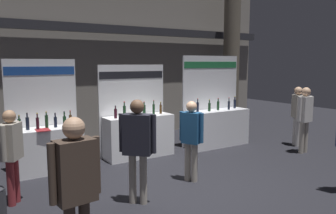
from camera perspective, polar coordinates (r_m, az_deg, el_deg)
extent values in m
plane|color=black|center=(6.57, 3.25, -13.32)|extent=(25.07, 25.07, 0.00)
cube|color=gray|center=(10.37, -12.32, 11.14)|extent=(12.54, 0.25, 6.04)
cube|color=#2D2D33|center=(10.11, -11.76, 12.97)|extent=(12.54, 0.20, 0.24)
cylinder|color=#665B4C|center=(11.97, 10.75, 8.71)|extent=(0.56, 0.56, 5.22)
cube|color=white|center=(7.66, -19.83, -6.94)|extent=(1.43, 0.60, 0.96)
cube|color=white|center=(7.85, -20.61, -1.21)|extent=(1.50, 0.04, 2.42)
cube|color=navy|center=(7.75, -20.91, 5.80)|extent=(1.46, 0.01, 0.18)
cylinder|color=#19381E|center=(7.36, -24.00, -2.88)|extent=(0.07, 0.07, 0.26)
cylinder|color=#19381E|center=(7.33, -24.07, -1.64)|extent=(0.03, 0.03, 0.06)
cylinder|color=gold|center=(7.33, -24.09, -1.33)|extent=(0.03, 0.03, 0.02)
cylinder|color=black|center=(7.50, -22.84, -2.63)|extent=(0.07, 0.07, 0.26)
cylinder|color=black|center=(7.47, -22.91, -1.35)|extent=(0.03, 0.03, 0.08)
cylinder|color=black|center=(7.47, -22.92, -0.99)|extent=(0.03, 0.03, 0.02)
cylinder|color=black|center=(7.43, -21.35, -2.67)|extent=(0.06, 0.06, 0.26)
cylinder|color=black|center=(7.40, -21.41, -1.39)|extent=(0.03, 0.03, 0.08)
cylinder|color=gold|center=(7.40, -21.43, -1.01)|extent=(0.03, 0.03, 0.02)
cylinder|color=#19381E|center=(7.53, -19.99, -2.38)|extent=(0.07, 0.07, 0.28)
cylinder|color=#19381E|center=(7.51, -20.05, -1.10)|extent=(0.03, 0.03, 0.06)
cylinder|color=gold|center=(7.50, -20.06, -0.80)|extent=(0.03, 0.03, 0.02)
cylinder|color=black|center=(7.59, -18.63, -2.46)|extent=(0.07, 0.07, 0.22)
cylinder|color=black|center=(7.57, -18.68, -1.36)|extent=(0.03, 0.03, 0.07)
cylinder|color=black|center=(7.56, -18.70, -1.02)|extent=(0.03, 0.03, 0.02)
cylinder|color=#19381E|center=(7.56, -17.22, -2.40)|extent=(0.07, 0.07, 0.23)
cylinder|color=#19381E|center=(7.54, -17.27, -1.19)|extent=(0.03, 0.03, 0.09)
cylinder|color=black|center=(7.53, -17.28, -0.79)|extent=(0.03, 0.03, 0.02)
cylinder|color=#472D14|center=(7.73, -16.30, -2.17)|extent=(0.06, 0.06, 0.23)
cylinder|color=#472D14|center=(7.71, -16.34, -1.02)|extent=(0.03, 0.03, 0.08)
cylinder|color=red|center=(7.70, -16.35, -0.64)|extent=(0.03, 0.03, 0.02)
cube|color=maroon|center=(7.36, -20.58, -3.68)|extent=(0.29, 0.37, 0.01)
cube|color=white|center=(8.40, -4.98, -4.99)|extent=(1.73, 0.60, 1.04)
cube|color=white|center=(8.59, -6.08, -0.48)|extent=(1.81, 0.04, 2.29)
cube|color=black|center=(8.49, -6.09, 5.46)|extent=(1.76, 0.01, 0.18)
cylinder|color=black|center=(7.98, -8.93, -1.12)|extent=(0.07, 0.07, 0.22)
cylinder|color=black|center=(7.96, -8.95, -0.11)|extent=(0.03, 0.03, 0.06)
cylinder|color=black|center=(7.95, -8.96, 0.17)|extent=(0.03, 0.03, 0.02)
cylinder|color=#19381E|center=(8.11, -7.44, -0.77)|extent=(0.07, 0.07, 0.27)
cylinder|color=#19381E|center=(8.09, -7.46, 0.49)|extent=(0.03, 0.03, 0.09)
cylinder|color=red|center=(8.08, -7.47, 0.87)|extent=(0.03, 0.03, 0.02)
cylinder|color=#472D14|center=(8.22, -5.67, -0.68)|extent=(0.07, 0.07, 0.26)
cylinder|color=#472D14|center=(8.19, -5.68, 0.48)|extent=(0.03, 0.03, 0.08)
cylinder|color=gold|center=(8.19, -5.69, 0.81)|extent=(0.03, 0.03, 0.02)
cylinder|color=#19381E|center=(8.33, -4.09, -0.54)|extent=(0.07, 0.07, 0.26)
cylinder|color=#19381E|center=(8.31, -4.10, 0.58)|extent=(0.03, 0.03, 0.07)
cylinder|color=red|center=(8.31, -4.10, 0.86)|extent=(0.03, 0.03, 0.02)
cylinder|color=#19381E|center=(8.40, -2.46, -0.44)|extent=(0.06, 0.06, 0.27)
cylinder|color=#19381E|center=(8.38, -2.47, 0.75)|extent=(0.03, 0.03, 0.09)
cylinder|color=red|center=(8.37, -2.47, 1.11)|extent=(0.03, 0.03, 0.02)
cylinder|color=#472D14|center=(8.59, -1.25, -0.39)|extent=(0.06, 0.06, 0.23)
cylinder|color=#472D14|center=(8.57, -1.26, 0.57)|extent=(0.03, 0.03, 0.06)
cylinder|color=gold|center=(8.56, -1.26, 0.84)|extent=(0.03, 0.03, 0.02)
cube|color=white|center=(9.57, 8.47, -3.55)|extent=(1.86, 0.60, 1.02)
cube|color=white|center=(9.71, 7.24, 1.16)|extent=(1.95, 0.04, 2.54)
cube|color=#1E6638|center=(9.63, 7.43, 7.14)|extent=(1.90, 0.01, 0.18)
cylinder|color=black|center=(9.09, 5.08, 0.00)|extent=(0.07, 0.07, 0.26)
cylinder|color=black|center=(9.07, 5.09, 1.07)|extent=(0.03, 0.03, 0.09)
cylinder|color=red|center=(9.06, 5.09, 1.39)|extent=(0.03, 0.03, 0.02)
cylinder|color=#19381E|center=(9.24, 7.06, -0.01)|extent=(0.07, 0.07, 0.22)
cylinder|color=#19381E|center=(9.22, 7.08, 0.93)|extent=(0.03, 0.03, 0.08)
cylinder|color=gold|center=(9.22, 7.08, 1.24)|extent=(0.03, 0.03, 0.02)
cylinder|color=#19381E|center=(9.47, 8.53, 0.22)|extent=(0.07, 0.07, 0.25)
cylinder|color=#19381E|center=(9.45, 8.55, 1.18)|extent=(0.03, 0.03, 0.07)
cylinder|color=red|center=(9.45, 8.56, 1.46)|extent=(0.03, 0.03, 0.02)
cylinder|color=black|center=(9.63, 10.33, 0.27)|extent=(0.06, 0.06, 0.24)
cylinder|color=black|center=(9.61, 10.36, 1.23)|extent=(0.03, 0.03, 0.09)
cylinder|color=red|center=(9.60, 10.36, 1.54)|extent=(0.03, 0.03, 0.02)
cylinder|color=black|center=(9.96, 11.31, 0.53)|extent=(0.07, 0.07, 0.25)
cylinder|color=black|center=(9.94, 11.33, 1.47)|extent=(0.03, 0.03, 0.08)
cylinder|color=gold|center=(9.94, 11.34, 1.75)|extent=(0.03, 0.03, 0.02)
cylinder|color=#ADA393|center=(6.75, 3.37, -9.27)|extent=(0.12, 0.12, 0.77)
cylinder|color=#ADA393|center=(6.69, 4.52, -9.44)|extent=(0.12, 0.12, 0.77)
cube|color=navy|center=(6.56, 4.00, -3.55)|extent=(0.36, 0.41, 0.61)
sphere|color=tan|center=(6.49, 4.04, 0.07)|extent=(0.21, 0.21, 0.21)
cylinder|color=navy|center=(6.65, 2.32, -3.25)|extent=(0.08, 0.08, 0.58)
cylinder|color=navy|center=(6.47, 5.73, -3.59)|extent=(0.08, 0.08, 0.58)
cylinder|color=maroon|center=(6.30, -24.54, -11.24)|extent=(0.12, 0.12, 0.76)
cylinder|color=maroon|center=(6.17, -25.22, -11.69)|extent=(0.12, 0.12, 0.76)
cube|color=#ADA393|center=(6.06, -25.24, -5.32)|extent=(0.40, 0.43, 0.60)
sphere|color=tan|center=(5.98, -25.46, -1.46)|extent=(0.21, 0.21, 0.21)
cylinder|color=#ADA393|center=(6.24, -24.33, -4.76)|extent=(0.08, 0.08, 0.57)
cylinder|color=#ADA393|center=(5.87, -26.23, -5.63)|extent=(0.08, 0.08, 0.57)
cylinder|color=#ADA393|center=(5.73, -6.05, -12.03)|extent=(0.12, 0.12, 0.85)
cylinder|color=#ADA393|center=(5.68, -4.23, -12.19)|extent=(0.12, 0.12, 0.85)
cube|color=#23232D|center=(5.50, -5.24, -4.66)|extent=(0.50, 0.49, 0.67)
sphere|color=brown|center=(5.42, -5.29, 0.06)|extent=(0.23, 0.23, 0.23)
cylinder|color=#23232D|center=(5.58, -7.96, -4.35)|extent=(0.08, 0.08, 0.64)
cylinder|color=#23232D|center=(5.43, -2.44, -4.62)|extent=(0.08, 0.08, 0.64)
cylinder|color=silver|center=(10.10, 21.21, -4.02)|extent=(0.12, 0.12, 0.81)
cylinder|color=silver|center=(10.22, 20.83, -3.86)|extent=(0.12, 0.12, 0.81)
cube|color=#ADA393|center=(10.04, 21.21, 0.11)|extent=(0.32, 0.37, 0.64)
sphere|color=tan|center=(10.00, 21.33, 2.59)|extent=(0.22, 0.22, 0.22)
cylinder|color=#ADA393|center=(9.87, 21.76, 0.06)|extent=(0.08, 0.08, 0.61)
cylinder|color=#ADA393|center=(10.21, 20.69, 0.34)|extent=(0.08, 0.08, 0.61)
cylinder|color=#ADA393|center=(9.35, 21.83, -4.88)|extent=(0.12, 0.12, 0.83)
cylinder|color=#ADA393|center=(9.48, 22.39, -4.74)|extent=(0.12, 0.12, 0.83)
cube|color=silver|center=(9.29, 22.34, -0.33)|extent=(0.36, 0.24, 0.66)
sphere|color=tan|center=(9.25, 22.48, 2.42)|extent=(0.23, 0.23, 0.23)
cylinder|color=silver|center=(9.11, 21.58, -0.34)|extent=(0.08, 0.08, 0.62)
cylinder|color=silver|center=(9.47, 23.07, -0.13)|extent=(0.08, 0.08, 0.62)
cube|color=#47382D|center=(3.75, -15.52, -10.45)|extent=(0.44, 0.30, 0.68)
sphere|color=tan|center=(3.64, -15.78, -3.47)|extent=(0.24, 0.24, 0.24)
cylinder|color=#47382D|center=(3.66, -19.18, -10.78)|extent=(0.08, 0.08, 0.65)
cylinder|color=#47382D|center=(3.85, -12.06, -9.62)|extent=(0.08, 0.08, 0.65)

